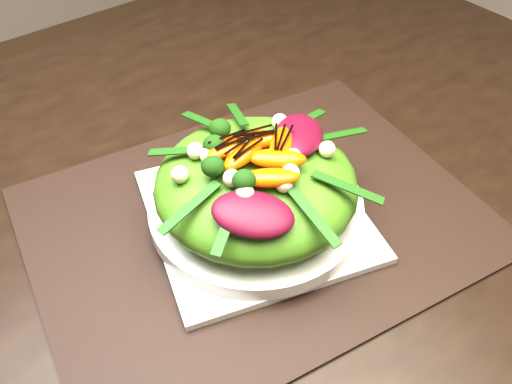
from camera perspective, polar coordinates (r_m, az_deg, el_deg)
dining_table at (r=0.71m, az=-12.01°, el=-2.54°), size 1.60×0.90×0.75m
placemat at (r=0.66m, az=0.00°, el=-2.79°), size 0.58×0.48×0.00m
plate_base at (r=0.66m, az=0.00°, el=-2.39°), size 0.31×0.31×0.01m
salad_bowl at (r=0.65m, az=0.00°, el=-1.54°), size 0.32×0.32×0.02m
lettuce_mound at (r=0.62m, az=0.00°, el=0.84°), size 0.24×0.24×0.08m
radicchio_leaf at (r=0.62m, az=4.57°, el=6.03°), size 0.10×0.09×0.02m
orange_segment at (r=0.59m, az=-2.27°, el=4.08°), size 0.06×0.03×0.02m
broccoli_floret at (r=0.59m, az=-6.21°, el=4.72°), size 0.04×0.04×0.03m
macadamia_nut at (r=0.59m, az=3.69°, el=4.01°), size 0.02×0.02×0.02m
balsamic_drizzle at (r=0.58m, az=-2.29°, el=4.74°), size 0.04×0.01×0.00m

